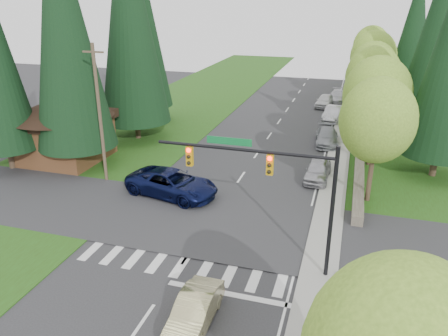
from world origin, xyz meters
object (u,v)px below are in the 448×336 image
at_px(parked_car_a, 318,170).
at_px(parked_car_e, 338,97).
at_px(parked_car_c, 333,113).
at_px(parked_car_b, 327,137).
at_px(parked_car_d, 325,101).
at_px(sedan_champagne, 194,311).
at_px(suv_navy, 172,183).

relative_size(parked_car_a, parked_car_e, 0.81).
height_order(parked_car_c, parked_car_e, parked_car_c).
bearing_deg(parked_car_b, parked_car_a, -95.47).
bearing_deg(parked_car_e, parked_car_d, -116.04).
bearing_deg(parked_car_a, parked_car_d, 95.10).
height_order(sedan_champagne, parked_car_b, parked_car_b).
bearing_deg(parked_car_e, suv_navy, -105.62).
relative_size(parked_car_c, parked_car_e, 0.88).
bearing_deg(suv_navy, parked_car_c, -10.04).
relative_size(suv_navy, parked_car_c, 1.37).
bearing_deg(parked_car_a, suv_navy, -146.74).
xyz_separation_m(sedan_champagne, parked_car_e, (3.41, 43.67, 0.09)).
bearing_deg(parked_car_c, parked_car_d, 110.30).
distance_m(sedan_champagne, parked_car_d, 40.92).
height_order(suv_navy, parked_car_c, suv_navy).
bearing_deg(parked_car_d, parked_car_a, -78.91).
distance_m(suv_navy, parked_car_e, 33.46).
height_order(parked_car_a, parked_car_c, parked_car_c).
height_order(parked_car_a, parked_car_b, parked_car_a).
bearing_deg(parked_car_c, suv_navy, -104.51).
height_order(parked_car_a, parked_car_d, parked_car_d).
distance_m(sedan_champagne, parked_car_e, 43.80).
bearing_deg(suv_navy, parked_car_e, -4.34).
relative_size(sedan_champagne, suv_navy, 0.64).
xyz_separation_m(parked_car_b, parked_car_d, (-1.40, 14.85, 0.05)).
distance_m(parked_car_d, parked_car_e, 3.12).
xyz_separation_m(suv_navy, parked_car_c, (9.34, 23.22, -0.12)).
relative_size(suv_navy, parked_car_e, 1.21).
xyz_separation_m(suv_navy, parked_car_e, (9.34, 32.13, -0.12)).
relative_size(sedan_champagne, parked_car_c, 0.88).
xyz_separation_m(parked_car_c, parked_car_e, (0.00, 8.90, -0.00)).
bearing_deg(parked_car_d, parked_car_c, -69.40).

